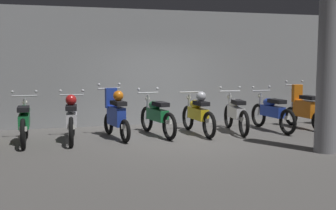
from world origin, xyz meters
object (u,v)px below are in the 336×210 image
(motorbike_slot_2, at_px, (72,118))
(motorbike_slot_4, at_px, (157,116))
(motorbike_slot_5, at_px, (198,113))
(motorbike_slot_6, at_px, (236,113))
(support_pillar, at_px, (329,71))
(motorbike_slot_1, at_px, (24,121))
(motorbike_slot_8, at_px, (304,109))
(motorbike_slot_7, at_px, (272,112))
(motorbike_slot_3, at_px, (116,114))

(motorbike_slot_2, xyz_separation_m, motorbike_slot_4, (2.04, 0.15, -0.04))
(motorbike_slot_5, distance_m, motorbike_slot_6, 1.03)
(motorbike_slot_2, distance_m, support_pillar, 5.59)
(motorbike_slot_1, height_order, motorbike_slot_6, same)
(motorbike_slot_8, bearing_deg, motorbike_slot_6, -178.61)
(motorbike_slot_8, bearing_deg, motorbike_slot_5, -179.11)
(motorbike_slot_6, height_order, motorbike_slot_7, same)
(motorbike_slot_6, relative_size, motorbike_slot_8, 1.16)
(motorbike_slot_8, xyz_separation_m, support_pillar, (-1.27, -2.63, 1.11))
(motorbike_slot_7, bearing_deg, motorbike_slot_6, 177.61)
(motorbike_slot_3, bearing_deg, motorbike_slot_1, -179.28)
(motorbike_slot_1, distance_m, motorbike_slot_7, 6.14)
(motorbike_slot_8, bearing_deg, motorbike_slot_7, -174.85)
(motorbike_slot_1, relative_size, motorbike_slot_8, 1.16)
(motorbike_slot_6, bearing_deg, motorbike_slot_3, 179.76)
(motorbike_slot_3, relative_size, motorbike_slot_7, 0.85)
(motorbike_slot_4, bearing_deg, motorbike_slot_2, -175.72)
(motorbike_slot_5, relative_size, support_pillar, 0.60)
(motorbike_slot_2, bearing_deg, support_pillar, -27.54)
(motorbike_slot_5, xyz_separation_m, motorbike_slot_7, (2.04, -0.04, -0.03))
(motorbike_slot_3, xyz_separation_m, motorbike_slot_6, (3.08, -0.01, -0.08))
(motorbike_slot_1, height_order, motorbike_slot_2, same)
(motorbike_slot_7, bearing_deg, motorbike_slot_2, -179.92)
(motorbike_slot_2, distance_m, motorbike_slot_4, 2.05)
(support_pillar, bearing_deg, motorbike_slot_4, 136.39)
(motorbike_slot_2, height_order, motorbike_slot_7, same)
(motorbike_slot_3, xyz_separation_m, support_pillar, (3.84, -2.60, 1.07))
(motorbike_slot_2, bearing_deg, motorbike_slot_5, 0.96)
(motorbike_slot_6, bearing_deg, support_pillar, -73.49)
(motorbike_slot_2, xyz_separation_m, motorbike_slot_6, (4.10, 0.05, -0.04))
(motorbike_slot_3, bearing_deg, motorbike_slot_8, 0.41)
(motorbike_slot_4, height_order, motorbike_slot_8, motorbike_slot_8)
(motorbike_slot_1, bearing_deg, motorbike_slot_2, -2.05)
(motorbike_slot_2, relative_size, support_pillar, 0.60)
(motorbike_slot_5, xyz_separation_m, motorbike_slot_6, (1.03, -0.00, -0.03))
(motorbike_slot_1, distance_m, motorbike_slot_4, 3.07)
(motorbike_slot_5, xyz_separation_m, motorbike_slot_8, (3.07, 0.05, 0.00))
(motorbike_slot_8, relative_size, support_pillar, 0.51)
(motorbike_slot_6, bearing_deg, motorbike_slot_8, 1.39)
(motorbike_slot_8, bearing_deg, motorbike_slot_3, -179.59)
(motorbike_slot_3, relative_size, motorbike_slot_8, 0.99)
(motorbike_slot_7, xyz_separation_m, motorbike_slot_8, (1.02, 0.09, 0.04))
(motorbike_slot_1, bearing_deg, motorbike_slot_3, 0.72)
(motorbike_slot_5, relative_size, motorbike_slot_8, 1.16)
(motorbike_slot_2, bearing_deg, motorbike_slot_8, 0.93)
(motorbike_slot_5, distance_m, support_pillar, 3.34)
(motorbike_slot_1, xyz_separation_m, motorbike_slot_6, (5.12, 0.01, 0.00))
(motorbike_slot_3, distance_m, motorbike_slot_7, 4.10)
(motorbike_slot_7, distance_m, support_pillar, 2.80)
(motorbike_slot_2, distance_m, motorbike_slot_5, 3.07)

